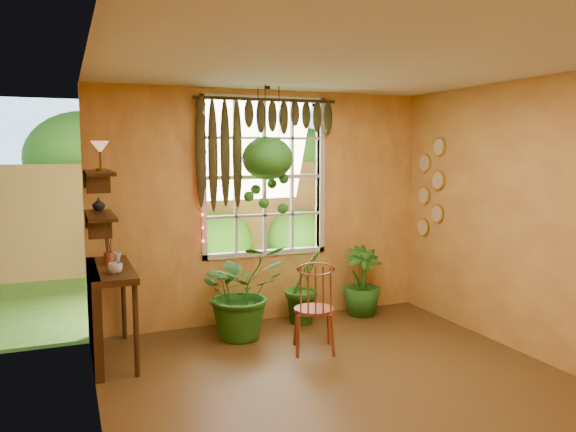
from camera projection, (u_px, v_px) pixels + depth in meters
name	position (u px, v px, depth m)	size (l,w,h in m)	color
floor	(356.00, 394.00, 4.64)	(4.50, 4.50, 0.00)	#4F3516
ceiling	(361.00, 60.00, 4.33)	(4.50, 4.50, 0.00)	silver
wall_back	(265.00, 207.00, 6.56)	(4.00, 4.00, 0.00)	#E6B34E
wall_left	(95.00, 249.00, 3.75)	(4.50, 4.50, 0.00)	#E6B34E
wall_right	(548.00, 221.00, 5.23)	(4.50, 4.50, 0.00)	#E6B34E
window	(264.00, 177.00, 6.55)	(1.52, 0.10, 1.86)	silver
valance_vine	(260.00, 127.00, 6.34)	(1.70, 0.12, 1.10)	#3C2710
string_lights	(202.00, 174.00, 6.18)	(0.03, 0.03, 1.54)	#FF2633
wall_plates	(431.00, 188.00, 6.85)	(0.04, 0.32, 1.10)	#FFEFD0
counter_ledge	(100.00, 304.00, 5.35)	(0.40, 1.20, 0.90)	#3C2710
shelf_lower	(100.00, 215.00, 5.27)	(0.25, 0.90, 0.04)	#3C2710
shelf_upper	(98.00, 173.00, 5.22)	(0.25, 0.90, 0.04)	#3C2710
backyard	(198.00, 188.00, 10.92)	(14.00, 10.00, 12.00)	#2F5F1B
windsor_chair	(314.00, 321.00, 5.60)	(0.51, 0.53, 1.08)	brown
potted_plant_left	(242.00, 291.00, 6.00)	(0.93, 0.80, 1.03)	#1B5416
potted_plant_mid	(304.00, 285.00, 6.54)	(0.49, 0.39, 0.89)	#1B5416
potted_plant_right	(362.00, 281.00, 6.85)	(0.47, 0.47, 0.84)	#1B5416
hanging_basket	(268.00, 163.00, 6.13)	(0.56, 0.56, 1.40)	black
cup_a	(115.00, 268.00, 5.06)	(0.13, 0.13, 0.10)	silver
cup_b	(116.00, 257.00, 5.63)	(0.10, 0.10, 0.09)	beige
brush_jar	(109.00, 250.00, 5.46)	(0.10, 0.10, 0.35)	brown
shelf_vase	(99.00, 204.00, 5.52)	(0.12, 0.12, 0.13)	#B2AD99
tiffany_lamp	(100.00, 149.00, 5.09)	(0.16, 0.16, 0.27)	#563A18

